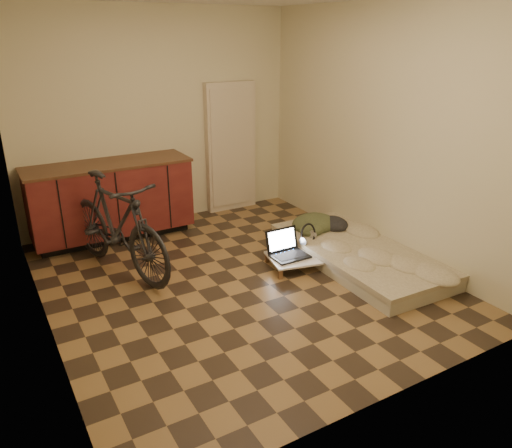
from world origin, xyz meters
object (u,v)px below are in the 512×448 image
bicycle (116,221)px  lap_desk (303,257)px  laptop (287,251)px  futon (358,254)px

bicycle → lap_desk: size_ratio=2.18×
laptop → futon: bearing=-23.8°
futon → laptop: size_ratio=5.51×
futon → laptop: 0.77m
bicycle → laptop: size_ratio=4.62×
futon → lap_desk: size_ratio=2.60×
lap_desk → laptop: (-0.14, 0.09, 0.07)m
bicycle → laptop: 1.75m
bicycle → laptop: bicycle is taller
futon → lap_desk: bearing=160.5°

